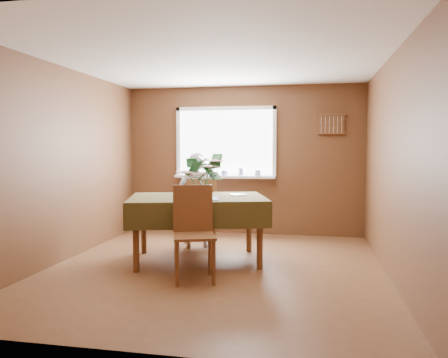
% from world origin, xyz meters
% --- Properties ---
extents(floor, '(4.50, 4.50, 0.00)m').
position_xyz_m(floor, '(0.00, 0.00, 0.00)').
color(floor, brown).
rests_on(floor, ground).
extents(ceiling, '(4.50, 4.50, 0.00)m').
position_xyz_m(ceiling, '(0.00, 0.00, 2.50)').
color(ceiling, white).
rests_on(ceiling, wall_back).
extents(wall_back, '(4.00, 0.00, 4.00)m').
position_xyz_m(wall_back, '(0.00, 2.25, 1.25)').
color(wall_back, brown).
rests_on(wall_back, floor).
extents(wall_front, '(4.00, 0.00, 4.00)m').
position_xyz_m(wall_front, '(0.00, -2.25, 1.25)').
color(wall_front, brown).
rests_on(wall_front, floor).
extents(wall_left, '(0.00, 4.50, 4.50)m').
position_xyz_m(wall_left, '(-2.00, 0.00, 1.25)').
color(wall_left, brown).
rests_on(wall_left, floor).
extents(wall_right, '(0.00, 4.50, 4.50)m').
position_xyz_m(wall_right, '(2.00, 0.00, 1.25)').
color(wall_right, brown).
rests_on(wall_right, floor).
extents(window_assembly, '(1.72, 0.20, 1.22)m').
position_xyz_m(window_assembly, '(-0.29, 2.20, 1.35)').
color(window_assembly, white).
rests_on(window_assembly, wall_back).
extents(spoon_rack, '(0.44, 0.05, 0.33)m').
position_xyz_m(spoon_rack, '(1.45, 2.22, 1.85)').
color(spoon_rack, brown).
rests_on(spoon_rack, wall_back).
extents(dining_table, '(1.98, 1.60, 0.84)m').
position_xyz_m(dining_table, '(-0.30, 0.32, 0.73)').
color(dining_table, brown).
rests_on(dining_table, floor).
extents(chair_far, '(0.57, 0.57, 1.02)m').
position_xyz_m(chair_far, '(-0.46, 1.09, 0.55)').
color(chair_far, brown).
rests_on(chair_far, floor).
extents(chair_near, '(0.57, 0.57, 1.04)m').
position_xyz_m(chair_near, '(-0.15, -0.44, 0.56)').
color(chair_near, brown).
rests_on(chair_near, floor).
extents(seated_woman, '(0.55, 0.41, 1.39)m').
position_xyz_m(seated_woman, '(-0.52, 1.08, 0.70)').
color(seated_woman, white).
rests_on(seated_woman, floor).
extents(flower_bouquet, '(0.56, 0.56, 0.48)m').
position_xyz_m(flower_bouquet, '(-0.18, 0.13, 1.15)').
color(flower_bouquet, white).
rests_on(flower_bouquet, dining_table).
extents(side_plate, '(0.31, 0.31, 0.01)m').
position_xyz_m(side_plate, '(0.18, 0.58, 0.84)').
color(side_plate, white).
rests_on(side_plate, dining_table).
extents(table_knife, '(0.06, 0.24, 0.00)m').
position_xyz_m(table_knife, '(-0.10, 0.11, 0.84)').
color(table_knife, silver).
rests_on(table_knife, dining_table).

